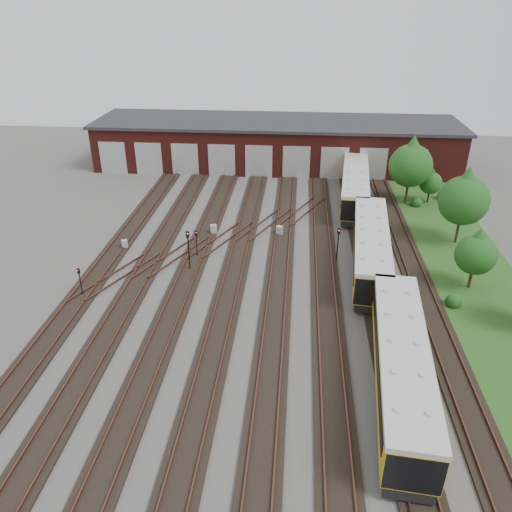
{
  "coord_description": "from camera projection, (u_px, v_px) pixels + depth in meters",
  "views": [
    {
      "loc": [
        3.32,
        -30.59,
        21.93
      ],
      "look_at": [
        -0.02,
        7.27,
        2.0
      ],
      "focal_mm": 35.0,
      "sensor_mm": 36.0,
      "label": 1
    }
  ],
  "objects": [
    {
      "name": "bush_1",
      "position": [
        417.0,
        201.0,
        58.07
      ],
      "size": [
        1.31,
        1.31,
        1.31
      ],
      "primitive_type": "sphere",
      "color": "#194413",
      "rests_on": "ground"
    },
    {
      "name": "tree_1",
      "position": [
        431.0,
        180.0,
        58.12
      ],
      "size": [
        2.59,
        2.59,
        4.3
      ],
      "color": "#322216",
      "rests_on": "ground"
    },
    {
      "name": "signal_mast_2",
      "position": [
        196.0,
        240.0,
        46.23
      ],
      "size": [
        0.25,
        0.24,
        2.71
      ],
      "rotation": [
        0.0,
        0.0,
        0.29
      ],
      "color": "black",
      "rests_on": "ground"
    },
    {
      "name": "signal_mast_1",
      "position": [
        188.0,
        246.0,
        43.66
      ],
      "size": [
        0.33,
        0.31,
        3.83
      ],
      "rotation": [
        0.0,
        0.0,
        0.36
      ],
      "color": "black",
      "rests_on": "ground"
    },
    {
      "name": "tree_0",
      "position": [
        411.0,
        161.0,
        56.69
      ],
      "size": [
        4.91,
        4.91,
        8.13
      ],
      "color": "#322216",
      "rests_on": "ground"
    },
    {
      "name": "metro_train",
      "position": [
        370.0,
        247.0,
        44.37
      ],
      "size": [
        4.43,
        48.47,
        3.36
      ],
      "rotation": [
        0.0,
        0.0,
        -0.09
      ],
      "color": "black",
      "rests_on": "ground"
    },
    {
      "name": "bush_0",
      "position": [
        454.0,
        299.0,
        39.37
      ],
      "size": [
        1.24,
        1.24,
        1.24
      ],
      "primitive_type": "sphere",
      "color": "#194413",
      "rests_on": "ground"
    },
    {
      "name": "signal_mast_3",
      "position": [
        338.0,
        241.0,
        45.22
      ],
      "size": [
        0.28,
        0.26,
        3.38
      ],
      "rotation": [
        0.0,
        0.0,
        0.04
      ],
      "color": "black",
      "rests_on": "ground"
    },
    {
      "name": "bush_2",
      "position": [
        444.0,
        194.0,
        59.9
      ],
      "size": [
        1.53,
        1.53,
        1.53
      ],
      "primitive_type": "sphere",
      "color": "#194413",
      "rests_on": "ground"
    },
    {
      "name": "tree_2",
      "position": [
        465.0,
        195.0,
        47.43
      ],
      "size": [
        4.76,
        4.76,
        7.89
      ],
      "color": "#322216",
      "rests_on": "ground"
    },
    {
      "name": "track_network",
      "position": [
        246.0,
        319.0,
        37.91
      ],
      "size": [
        30.4,
        70.0,
        0.33
      ],
      "color": "black",
      "rests_on": "ground"
    },
    {
      "name": "ground",
      "position": [
        248.0,
        324.0,
        37.43
      ],
      "size": [
        120.0,
        120.0,
        0.0
      ],
      "primitive_type": "plane",
      "color": "#4B4946",
      "rests_on": "ground"
    },
    {
      "name": "relay_cabinet_3",
      "position": [
        362.0,
        247.0,
        47.75
      ],
      "size": [
        0.79,
        0.72,
        1.08
      ],
      "primitive_type": "cube",
      "rotation": [
        0.0,
        0.0,
        0.32
      ],
      "color": "#A1A4A6",
      "rests_on": "ground"
    },
    {
      "name": "signal_mast_0",
      "position": [
        80.0,
        278.0,
        40.19
      ],
      "size": [
        0.26,
        0.25,
        2.57
      ],
      "rotation": [
        0.0,
        0.0,
        -0.36
      ],
      "color": "black",
      "rests_on": "ground"
    },
    {
      "name": "tree_3",
      "position": [
        477.0,
        250.0,
        40.48
      ],
      "size": [
        3.33,
        3.33,
        5.52
      ],
      "color": "#322216",
      "rests_on": "ground"
    },
    {
      "name": "grass_verge",
      "position": [
        469.0,
        270.0,
        44.76
      ],
      "size": [
        8.0,
        55.0,
        0.05
      ],
      "primitive_type": "cube",
      "color": "#1F4B19",
      "rests_on": "ground"
    },
    {
      "name": "relay_cabinet_2",
      "position": [
        279.0,
        231.0,
        51.07
      ],
      "size": [
        0.73,
        0.67,
        1.01
      ],
      "primitive_type": "cube",
      "rotation": [
        0.0,
        0.0,
        -0.31
      ],
      "color": "#A1A4A6",
      "rests_on": "ground"
    },
    {
      "name": "relay_cabinet_0",
      "position": [
        125.0,
        244.0,
        48.38
      ],
      "size": [
        0.68,
        0.63,
        0.92
      ],
      "primitive_type": "cube",
      "rotation": [
        0.0,
        0.0,
        0.37
      ],
      "color": "#A1A4A6",
      "rests_on": "ground"
    },
    {
      "name": "relay_cabinet_4",
      "position": [
        364.0,
        250.0,
        47.14
      ],
      "size": [
        0.78,
        0.68,
        1.15
      ],
      "primitive_type": "cube",
      "rotation": [
        0.0,
        0.0,
        0.17
      ],
      "color": "#A1A4A6",
      "rests_on": "ground"
    },
    {
      "name": "relay_cabinet_1",
      "position": [
        214.0,
        230.0,
        51.27
      ],
      "size": [
        0.77,
        0.71,
        1.05
      ],
      "primitive_type": "cube",
      "rotation": [
        0.0,
        0.0,
        0.34
      ],
      "color": "#A1A4A6",
      "rests_on": "ground"
    },
    {
      "name": "maintenance_shed",
      "position": [
        276.0,
        143.0,
        71.21
      ],
      "size": [
        51.0,
        12.5,
        6.35
      ],
      "color": "#571915",
      "rests_on": "ground"
    }
  ]
}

